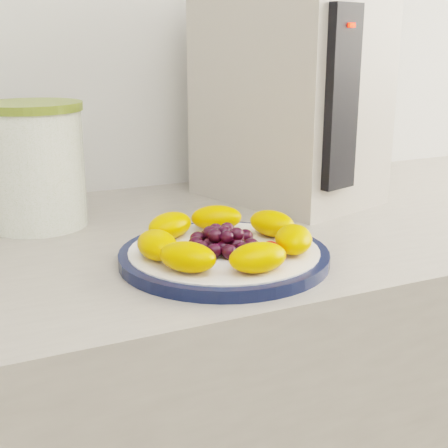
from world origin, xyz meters
name	(u,v)px	position (x,y,z in m)	size (l,w,h in m)	color
plate_rim	(224,256)	(-0.02, 1.06, 0.91)	(0.26, 0.26, 0.01)	#0E1636
plate_face	(224,256)	(-0.02, 1.06, 0.91)	(0.24, 0.24, 0.02)	white
canister	(36,169)	(-0.20, 1.32, 0.99)	(0.14, 0.14, 0.17)	#57701A
canister_lid	(30,106)	(-0.20, 1.32, 1.08)	(0.15, 0.15, 0.01)	olive
appliance_body	(288,94)	(0.22, 1.31, 1.08)	(0.21, 0.29, 0.36)	#BAB0A1
appliance_panel	(341,99)	(0.21, 1.16, 1.09)	(0.06, 0.02, 0.27)	black
appliance_led	(351,25)	(0.22, 1.14, 1.19)	(0.01, 0.01, 0.01)	#FF0C05
fruit_plate	(224,238)	(-0.02, 1.05, 0.93)	(0.23, 0.22, 0.03)	#FF8D00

